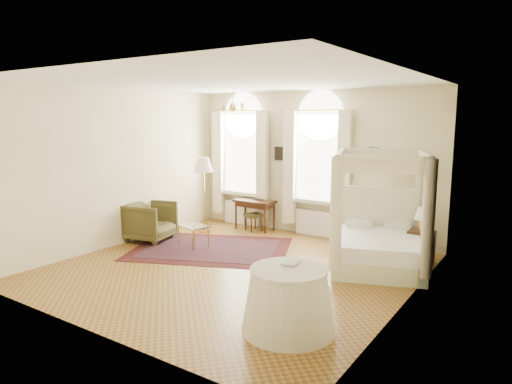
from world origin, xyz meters
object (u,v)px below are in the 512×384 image
coffee_table (193,227)px  armchair (150,221)px  floor_lamp (204,169)px  nightstand (421,247)px  stool (253,217)px  canopy_bed (378,242)px  side_table (289,300)px  writing_desk (255,204)px

coffee_table → armchair: bearing=-171.7°
floor_lamp → nightstand: bearing=4.7°
stool → coffee_table: bearing=-99.3°
canopy_bed → side_table: (-0.11, -3.06, -0.07)m
coffee_table → side_table: size_ratio=0.65×
floor_lamp → canopy_bed: bearing=-3.7°
nightstand → armchair: size_ratio=0.66×
nightstand → coffee_table: nightstand is taller
canopy_bed → stool: canopy_bed is taller
nightstand → stool: bearing=175.5°
canopy_bed → coffee_table: 3.78m
stool → floor_lamp: size_ratio=0.27×
writing_desk → floor_lamp: 1.51m
nightstand → side_table: 3.81m
nightstand → coffee_table: size_ratio=0.80×
stool → writing_desk: bearing=108.9°
writing_desk → stool: size_ratio=2.03×
canopy_bed → floor_lamp: size_ratio=1.32×
armchair → writing_desk: bearing=-47.0°
floor_lamp → side_table: size_ratio=1.47×
stool → nightstand: bearing=-4.5°
nightstand → floor_lamp: size_ratio=0.35×
floor_lamp → side_table: 5.49m
nightstand → canopy_bed: bearing=-130.1°
canopy_bed → stool: size_ratio=4.88×
writing_desk → stool: writing_desk is taller
nightstand → side_table: size_ratio=0.52×
canopy_bed → nightstand: size_ratio=3.77×
writing_desk → coffee_table: 1.97m
writing_desk → stool: bearing=-71.1°
writing_desk → side_table: side_table is taller
writing_desk → side_table: bearing=-51.5°
coffee_table → nightstand: bearing=19.4°
nightstand → floor_lamp: 5.06m
canopy_bed → nightstand: bearing=49.9°
writing_desk → side_table: size_ratio=0.81×
writing_desk → side_table: (3.33, -4.19, -0.22)m
nightstand → side_table: side_table is taller
nightstand → armchair: 5.65m
floor_lamp → armchair: bearing=-111.7°
side_table → writing_desk: bearing=128.5°
canopy_bed → armchair: bearing=-168.5°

